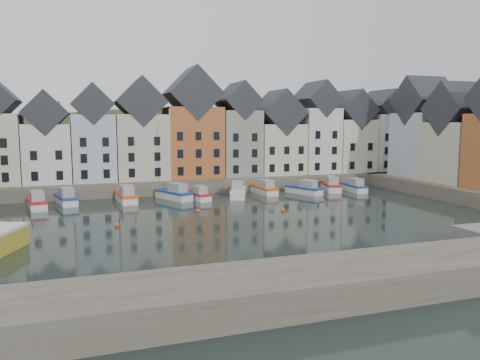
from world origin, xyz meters
name	(u,v)px	position (x,y,z in m)	size (l,w,h in m)	color
ground	(252,223)	(0.00, 0.00, 0.00)	(260.00, 260.00, 0.00)	black
far_quay	(190,181)	(0.00, 30.00, 1.00)	(90.00, 16.00, 2.00)	brown
near_wall	(221,296)	(-10.00, -22.00, 1.00)	(50.00, 6.00, 2.00)	brown
hillside	(166,251)	(0.02, 56.00, -17.96)	(153.60, 70.40, 64.00)	#1F3219
far_terrace	(211,135)	(3.21, 28.00, 8.88)	(72.37, 8.16, 17.78)	beige
right_terrace	(461,136)	(36.00, 8.07, 8.91)	(8.30, 24.25, 16.36)	silver
mooring_buoys	(204,215)	(-4.00, 5.33, 0.15)	(20.50, 5.50, 0.50)	#CE5018
boat_a	(37,202)	(-22.87, 17.25, 0.75)	(3.12, 6.84, 2.53)	silver
boat_b	(66,199)	(-19.43, 19.17, 0.75)	(3.40, 6.86, 2.52)	silver
boat_c	(126,196)	(-11.62, 18.27, 0.78)	(2.66, 6.96, 2.61)	silver
boat_d	(174,193)	(-4.92, 18.32, 0.85)	(4.66, 7.11, 13.06)	silver
boat_e	(198,195)	(-1.80, 16.98, 0.67)	(2.85, 6.08, 2.25)	silver
boat_f	(238,192)	(4.32, 17.36, 0.79)	(4.47, 7.23, 2.65)	silver
boat_g	(264,189)	(9.03, 18.86, 0.74)	(2.42, 6.56, 2.47)	silver
boat_h	(305,189)	(14.93, 16.91, 0.72)	(4.17, 6.57, 2.42)	silver
boat_i	(331,186)	(20.45, 18.75, 0.78)	(4.04, 7.19, 2.64)	silver
boat_j	(354,187)	(23.64, 16.97, 0.70)	(2.30, 6.23, 2.35)	silver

